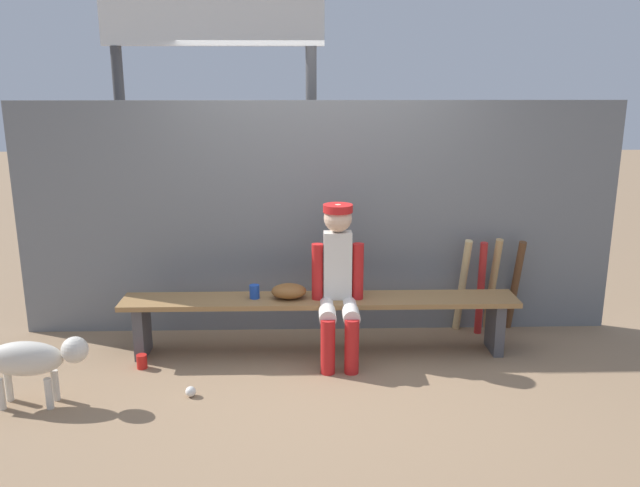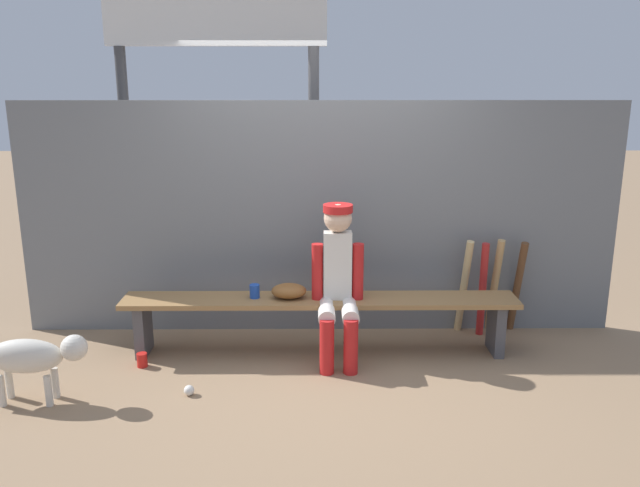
% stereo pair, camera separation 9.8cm
% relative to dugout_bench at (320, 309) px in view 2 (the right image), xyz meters
% --- Properties ---
extents(ground_plane, '(30.00, 30.00, 0.00)m').
position_rel_dugout_bench_xyz_m(ground_plane, '(0.00, 0.00, -0.38)').
color(ground_plane, '#937556').
extents(chainlink_fence, '(5.13, 0.03, 2.00)m').
position_rel_dugout_bench_xyz_m(chainlink_fence, '(0.00, 0.52, 0.62)').
color(chainlink_fence, slate).
rests_on(chainlink_fence, ground_plane).
extents(dugout_bench, '(3.16, 0.36, 0.47)m').
position_rel_dugout_bench_xyz_m(dugout_bench, '(0.00, 0.00, 0.00)').
color(dugout_bench, olive).
rests_on(dugout_bench, ground_plane).
extents(player_seated, '(0.41, 0.55, 1.23)m').
position_rel_dugout_bench_xyz_m(player_seated, '(0.14, -0.11, 0.29)').
color(player_seated, silver).
rests_on(player_seated, ground_plane).
extents(baseball_glove, '(0.28, 0.20, 0.12)m').
position_rel_dugout_bench_xyz_m(baseball_glove, '(-0.25, 0.00, 0.15)').
color(baseball_glove, brown).
rests_on(baseball_glove, dugout_bench).
extents(bat_wood_natural, '(0.11, 0.24, 0.86)m').
position_rel_dugout_bench_xyz_m(bat_wood_natural, '(1.25, 0.40, 0.05)').
color(bat_wood_natural, tan).
rests_on(bat_wood_natural, ground_plane).
extents(bat_aluminum_red, '(0.08, 0.13, 0.84)m').
position_rel_dugout_bench_xyz_m(bat_aluminum_red, '(1.39, 0.35, 0.04)').
color(bat_aluminum_red, '#B22323').
rests_on(bat_aluminum_red, ground_plane).
extents(bat_wood_tan, '(0.09, 0.23, 0.86)m').
position_rel_dugout_bench_xyz_m(bat_wood_tan, '(1.52, 0.44, 0.05)').
color(bat_wood_tan, tan).
rests_on(bat_wood_tan, ground_plane).
extents(bat_wood_dark, '(0.10, 0.23, 0.83)m').
position_rel_dugout_bench_xyz_m(bat_wood_dark, '(1.72, 0.43, 0.04)').
color(bat_wood_dark, brown).
rests_on(bat_wood_dark, ground_plane).
extents(baseball, '(0.07, 0.07, 0.07)m').
position_rel_dugout_bench_xyz_m(baseball, '(-0.93, -0.73, -0.34)').
color(baseball, white).
rests_on(baseball, ground_plane).
extents(cup_on_ground, '(0.08, 0.08, 0.11)m').
position_rel_dugout_bench_xyz_m(cup_on_ground, '(-1.38, -0.26, -0.32)').
color(cup_on_ground, red).
rests_on(cup_on_ground, ground_plane).
extents(cup_on_bench, '(0.08, 0.08, 0.11)m').
position_rel_dugout_bench_xyz_m(cup_on_bench, '(-0.52, 0.01, 0.15)').
color(cup_on_bench, '#1E47AD').
rests_on(cup_on_bench, dugout_bench).
extents(scoreboard, '(2.25, 0.27, 3.59)m').
position_rel_dugout_bench_xyz_m(scoreboard, '(-0.86, 1.16, 2.14)').
color(scoreboard, '#3F3F42').
rests_on(scoreboard, ground_plane).
extents(dog, '(0.84, 0.20, 0.49)m').
position_rel_dugout_bench_xyz_m(dog, '(-1.96, -0.81, -0.04)').
color(dog, beige).
rests_on(dog, ground_plane).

